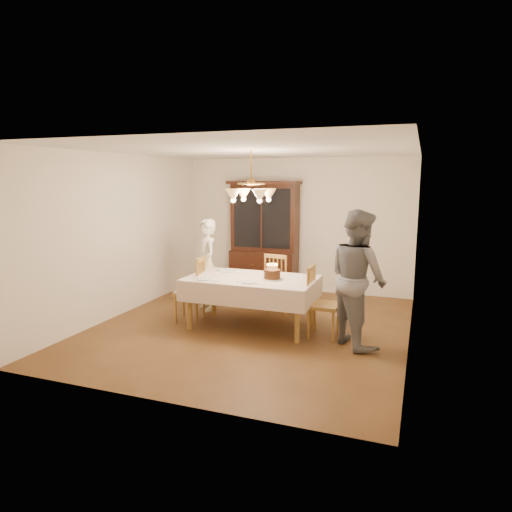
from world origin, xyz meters
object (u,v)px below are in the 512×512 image
at_px(dining_table, 251,282).
at_px(elderly_woman, 207,265).
at_px(china_hutch, 264,238).
at_px(birthday_cake, 272,275).
at_px(chair_far_side, 280,286).

xyz_separation_m(dining_table, elderly_woman, (-1.04, 0.61, 0.09)).
xyz_separation_m(dining_table, china_hutch, (-0.58, 2.25, 0.36)).
distance_m(elderly_woman, birthday_cake, 1.49).
bearing_deg(chair_far_side, dining_table, -100.87).
relative_size(china_hutch, birthday_cake, 7.20).
xyz_separation_m(dining_table, chair_far_side, (0.17, 0.90, -0.24)).
bearing_deg(elderly_woman, dining_table, 16.87).
bearing_deg(dining_table, birthday_cake, -1.04).
relative_size(dining_table, chair_far_side, 1.90).
relative_size(dining_table, china_hutch, 0.88).
distance_m(chair_far_side, birthday_cake, 1.00).
bearing_deg(china_hutch, dining_table, -75.67).
height_order(chair_far_side, birthday_cake, chair_far_side).
relative_size(china_hutch, elderly_woman, 1.40).
distance_m(chair_far_side, elderly_woman, 1.29).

